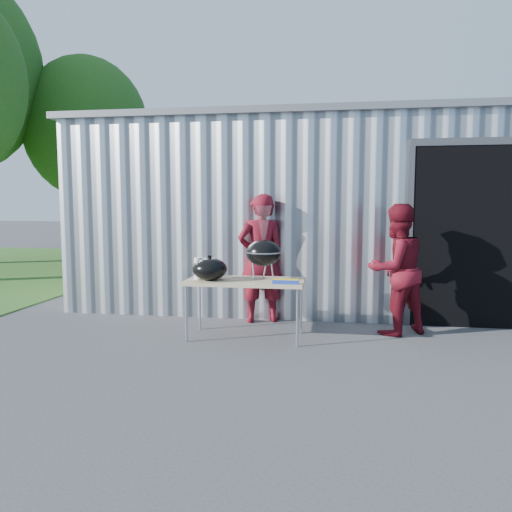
% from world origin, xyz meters
% --- Properties ---
extents(ground, '(80.00, 80.00, 0.00)m').
position_xyz_m(ground, '(0.00, 0.00, 0.00)').
color(ground, '#3F3F42').
extents(building, '(8.20, 6.20, 3.10)m').
position_xyz_m(building, '(0.92, 4.59, 1.54)').
color(building, silver).
rests_on(building, ground).
extents(tree_far, '(3.71, 3.71, 6.14)m').
position_xyz_m(tree_far, '(-6.50, 9.00, 4.00)').
color(tree_far, '#442D19').
rests_on(tree_far, ground).
extents(folding_table, '(1.50, 0.75, 0.75)m').
position_xyz_m(folding_table, '(-0.09, 0.68, 0.71)').
color(folding_table, tan).
rests_on(folding_table, ground).
extents(kettle_grill, '(0.46, 0.46, 0.94)m').
position_xyz_m(kettle_grill, '(0.14, 0.74, 1.17)').
color(kettle_grill, black).
rests_on(kettle_grill, folding_table).
extents(grill_lid, '(0.44, 0.44, 0.32)m').
position_xyz_m(grill_lid, '(-0.53, 0.58, 0.89)').
color(grill_lid, black).
rests_on(grill_lid, folding_table).
extents(paper_towels, '(0.12, 0.12, 0.28)m').
position_xyz_m(paper_towels, '(-0.68, 0.63, 0.89)').
color(paper_towels, white).
rests_on(paper_towels, folding_table).
extents(white_tub, '(0.20, 0.15, 0.10)m').
position_xyz_m(white_tub, '(-0.64, 0.92, 0.80)').
color(white_tub, white).
rests_on(white_tub, folding_table).
extents(foil_box, '(0.32, 0.06, 0.06)m').
position_xyz_m(foil_box, '(0.45, 0.43, 0.78)').
color(foil_box, '#1B39AF').
rests_on(foil_box, folding_table).
extents(person_cook, '(0.79, 0.65, 1.86)m').
position_xyz_m(person_cook, '(-0.02, 1.57, 0.93)').
color(person_cook, maroon).
rests_on(person_cook, ground).
extents(person_bystander, '(1.05, 0.99, 1.72)m').
position_xyz_m(person_bystander, '(1.83, 1.18, 0.86)').
color(person_bystander, maroon).
rests_on(person_bystander, ground).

